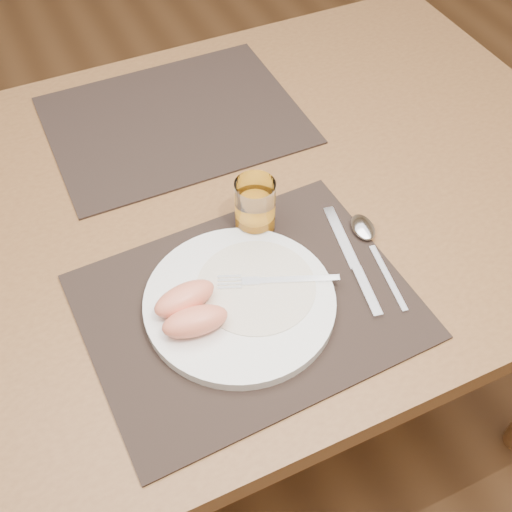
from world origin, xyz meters
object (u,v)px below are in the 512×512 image
at_px(table, 209,236).
at_px(spoon, 366,234).
at_px(fork, 267,281).
at_px(placemat_far, 174,120).
at_px(juice_glass, 255,209).
at_px(knife, 356,268).
at_px(plate, 240,302).
at_px(placemat_near, 248,306).

xyz_separation_m(table, spoon, (0.19, -0.18, 0.09)).
bearing_deg(fork, spoon, 8.13).
distance_m(placemat_far, juice_glass, 0.31).
relative_size(table, knife, 6.39).
relative_size(placemat_far, plate, 1.67).
bearing_deg(plate, placemat_near, -21.28).
relative_size(plate, juice_glass, 2.89).
height_order(knife, juice_glass, juice_glass).
xyz_separation_m(fork, knife, (0.13, -0.02, -0.02)).
relative_size(fork, knife, 0.77).
bearing_deg(placemat_near, placemat_far, 83.27).
xyz_separation_m(placemat_far, knife, (0.12, -0.45, 0.00)).
xyz_separation_m(table, placemat_far, (0.03, 0.22, 0.09)).
height_order(placemat_far, juice_glass, juice_glass).
height_order(placemat_near, fork, fork).
xyz_separation_m(placemat_far, plate, (-0.06, -0.44, 0.01)).
distance_m(placemat_near, plate, 0.02).
bearing_deg(plate, fork, 12.72).
relative_size(table, juice_glass, 14.98).
height_order(table, plate, plate).
bearing_deg(juice_glass, table, 118.12).
xyz_separation_m(placemat_near, fork, (0.04, 0.02, 0.02)).
distance_m(placemat_near, juice_glass, 0.16).
bearing_deg(placemat_far, spoon, -67.20).
relative_size(placemat_near, fork, 2.68).
bearing_deg(spoon, table, 137.46).
bearing_deg(placemat_near, knife, -2.55).
relative_size(fork, spoon, 0.88).
xyz_separation_m(fork, juice_glass, (0.03, 0.12, 0.02)).
xyz_separation_m(placemat_near, placemat_far, (0.05, 0.44, 0.00)).
bearing_deg(placemat_far, knife, -74.98).
xyz_separation_m(fork, spoon, (0.18, 0.03, -0.01)).
bearing_deg(juice_glass, spoon, -31.40).
height_order(table, knife, knife).
bearing_deg(fork, placemat_near, -158.11).
xyz_separation_m(plate, fork, (0.05, 0.01, 0.01)).
xyz_separation_m(table, knife, (0.15, -0.23, 0.09)).
height_order(placemat_near, juice_glass, juice_glass).
relative_size(table, plate, 5.19).
relative_size(placemat_near, plate, 1.67).
bearing_deg(table, fork, -86.36).
distance_m(table, juice_glass, 0.16).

